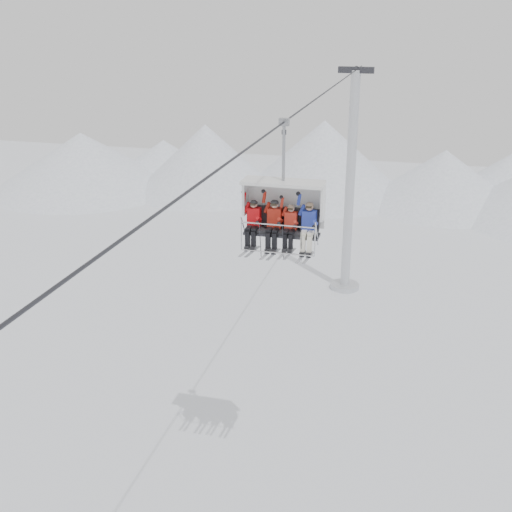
% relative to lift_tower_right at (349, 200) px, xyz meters
% --- Properties ---
extents(ridgeline, '(72.00, 21.00, 7.00)m').
position_rel_lift_tower_right_xyz_m(ridgeline, '(-1.58, 20.05, -2.94)').
color(ridgeline, white).
rests_on(ridgeline, ground).
extents(lift_tower_right, '(2.00, 1.80, 13.48)m').
position_rel_lift_tower_right_xyz_m(lift_tower_right, '(0.00, 0.00, 0.00)').
color(lift_tower_right, '#BBBDC3').
rests_on(lift_tower_right, ground).
extents(haul_cable, '(0.06, 50.00, 0.06)m').
position_rel_lift_tower_right_xyz_m(haul_cable, '(0.00, -22.00, 7.52)').
color(haul_cable, '#2C2D31').
rests_on(haul_cable, lift_tower_left).
extents(chairlift_carrier, '(2.50, 1.17, 3.98)m').
position_rel_lift_tower_right_xyz_m(chairlift_carrier, '(0.00, -18.62, 4.92)').
color(chairlift_carrier, black).
rests_on(chairlift_carrier, haul_cable).
extents(skier_far_left, '(0.40, 1.69, 1.61)m').
position_rel_lift_tower_right_xyz_m(skier_far_left, '(-0.90, -18.93, 4.43)').
color(skier_far_left, red).
rests_on(skier_far_left, chairlift_carrier).
extents(skier_center_left, '(0.43, 1.69, 1.69)m').
position_rel_lift_tower_right_xyz_m(skier_center_left, '(-0.24, -18.92, 4.45)').
color(skier_center_left, '#A31F12').
rests_on(skier_center_left, chairlift_carrier).
extents(skier_center_right, '(0.38, 1.69, 1.52)m').
position_rel_lift_tower_right_xyz_m(skier_center_right, '(0.28, -18.94, 4.40)').
color(skier_center_right, red).
rests_on(skier_center_right, chairlift_carrier).
extents(skier_far_right, '(0.43, 1.69, 1.69)m').
position_rel_lift_tower_right_xyz_m(skier_far_right, '(0.85, -18.92, 4.45)').
color(skier_far_right, '#283AAB').
rests_on(skier_far_right, chairlift_carrier).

